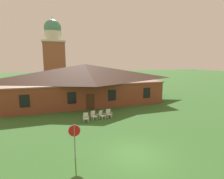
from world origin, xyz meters
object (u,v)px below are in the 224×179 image
object	(u,v)px
lawn_chair_left_end	(102,114)
lawn_chair_middle	(109,113)
lawn_chair_near_door	(94,115)
lawn_chair_by_porch	(86,117)
stop_sign	(74,135)

from	to	relation	value
lawn_chair_left_end	lawn_chair_middle	size ratio (longest dim) A/B	1.00
lawn_chair_near_door	lawn_chair_middle	bearing A→B (deg)	4.03
lawn_chair_by_porch	lawn_chair_middle	world-z (taller)	same
lawn_chair_near_door	lawn_chair_middle	distance (m)	1.82
lawn_chair_by_porch	lawn_chair_near_door	world-z (taller)	same
lawn_chair_by_porch	lawn_chair_near_door	size ratio (longest dim) A/B	1.00
lawn_chair_by_porch	lawn_chair_near_door	bearing A→B (deg)	25.16
lawn_chair_left_end	stop_sign	bearing A→B (deg)	-118.44
lawn_chair_by_porch	lawn_chair_middle	distance (m)	2.84
lawn_chair_by_porch	lawn_chair_left_end	xyz separation A→B (m)	(1.87, 0.34, 0.00)
stop_sign	lawn_chair_middle	xyz separation A→B (m)	(4.91, 7.63, -1.17)
lawn_chair_near_door	lawn_chair_left_end	size ratio (longest dim) A/B	1.00
lawn_chair_left_end	lawn_chair_middle	xyz separation A→B (m)	(0.91, 0.25, 0.00)
lawn_chair_by_porch	lawn_chair_middle	bearing A→B (deg)	11.82
lawn_chair_by_porch	lawn_chair_left_end	world-z (taller)	same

